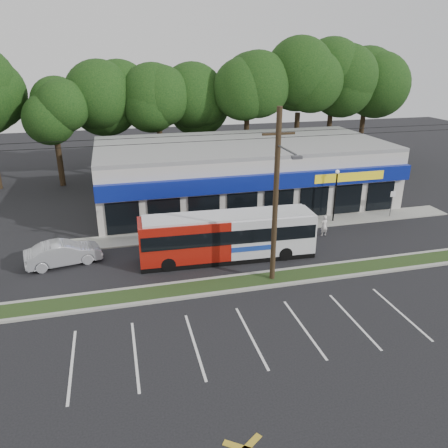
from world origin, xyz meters
TOP-DOWN VIEW (x-y plane):
  - ground at (0.00, 0.00)m, footprint 120.00×120.00m
  - grass_strip at (0.00, 1.00)m, footprint 40.00×1.60m
  - curb_south at (0.00, 0.15)m, footprint 40.00×0.25m
  - curb_north at (0.00, 1.85)m, footprint 40.00×0.25m
  - sidewalk at (5.00, 9.00)m, footprint 32.00×2.20m
  - strip_mall at (5.50, 15.91)m, footprint 25.00×12.55m
  - utility_pole at (2.83, 0.93)m, footprint 50.00×2.77m
  - lamp_post at (11.00, 8.80)m, footprint 0.30×0.30m
  - sign_post at (16.00, 8.57)m, footprint 0.45×0.10m
  - tree_line at (4.00, 26.00)m, footprint 46.76×6.76m
  - metrobus at (1.20, 4.50)m, footprint 11.38×2.87m
  - car_dark at (6.68, 7.84)m, footprint 4.22×2.01m
  - car_silver at (-9.07, 6.23)m, footprint 4.84×2.50m
  - pedestrian_a at (9.00, 6.41)m, footprint 0.59×0.41m
  - pedestrian_b at (7.11, 6.00)m, footprint 0.90×0.80m

SIDE VIEW (x-z plane):
  - ground at x=0.00m, z-range 0.00..0.00m
  - sidewalk at x=5.00m, z-range 0.00..0.10m
  - grass_strip at x=0.00m, z-range 0.00..0.12m
  - curb_south at x=0.00m, z-range 0.00..0.14m
  - curb_north at x=0.00m, z-range 0.00..0.14m
  - car_dark at x=6.68m, z-range 0.00..1.39m
  - car_silver at x=-9.07m, z-range 0.00..1.52m
  - pedestrian_b at x=7.11m, z-range 0.00..1.54m
  - pedestrian_a at x=9.00m, z-range 0.00..1.55m
  - sign_post at x=16.00m, z-range 0.44..2.67m
  - metrobus at x=1.20m, z-range 0.09..3.13m
  - strip_mall at x=5.50m, z-range 0.00..5.30m
  - lamp_post at x=11.00m, z-range 0.55..4.80m
  - utility_pole at x=2.83m, z-range 0.41..10.41m
  - tree_line at x=4.00m, z-range 2.50..14.33m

